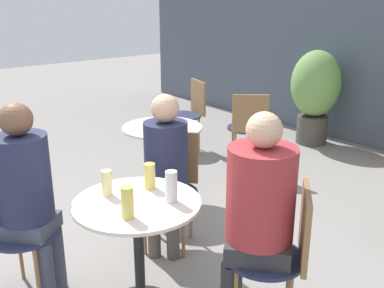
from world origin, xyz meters
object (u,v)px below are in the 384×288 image
object	(u,v)px
seated_person_2	(26,188)
beer_glass_3	(127,202)
bistro_chair_4	(190,109)
beer_glass_0	(171,187)
bistro_chair_2	(8,220)
beer_glass_2	(108,183)
bistro_chair_1	(171,178)
cafe_table_far	(163,146)
potted_plant_0	(315,91)
bistro_chair_5	(249,123)
cafe_table_near	(138,229)
bistro_chair_0	(283,247)
seated_person_0	(257,207)
seated_person_1	(166,161)
beer_glass_1	(150,176)

from	to	relation	value
seated_person_2	beer_glass_3	bearing A→B (deg)	-105.83
seated_person_2	bistro_chair_4	bearing A→B (deg)	-7.79
bistro_chair_4	beer_glass_0	distance (m)	2.95
bistro_chair_2	beer_glass_2	bearing A→B (deg)	-85.25
bistro_chair_4	bistro_chair_1	bearing A→B (deg)	-27.51
cafe_table_far	potted_plant_0	bearing A→B (deg)	93.61
bistro_chair_2	bistro_chair_5	world-z (taller)	same
cafe_table_near	beer_glass_3	distance (m)	0.32
beer_glass_0	beer_glass_3	size ratio (longest dim) A/B	1.04
beer_glass_3	cafe_table_far	bearing A→B (deg)	137.58
bistro_chair_0	seated_person_2	distance (m)	1.49
potted_plant_0	seated_person_2	bearing A→B (deg)	-78.99
cafe_table_near	bistro_chair_0	bearing A→B (deg)	39.23
bistro_chair_4	potted_plant_0	bearing A→B (deg)	75.80
bistro_chair_0	seated_person_0	bearing A→B (deg)	-90.00
bistro_chair_5	seated_person_1	size ratio (longest dim) A/B	0.72
bistro_chair_5	cafe_table_far	bearing A→B (deg)	42.90
cafe_table_far	beer_glass_1	bearing A→B (deg)	-39.60
bistro_chair_0	beer_glass_2	size ratio (longest dim) A/B	5.58
bistro_chair_1	beer_glass_2	distance (m)	0.83
cafe_table_near	seated_person_1	xyz separation A→B (m)	(-0.42, 0.51, 0.17)
beer_glass_1	beer_glass_2	size ratio (longest dim) A/B	1.02
seated_person_0	seated_person_2	xyz separation A→B (m)	(-1.03, -0.84, 0.00)
cafe_table_far	seated_person_2	distance (m)	1.55
bistro_chair_4	seated_person_1	xyz separation A→B (m)	(1.64, -1.60, 0.19)
bistro_chair_2	beer_glass_3	size ratio (longest dim) A/B	4.89
bistro_chair_1	seated_person_1	size ratio (longest dim) A/B	0.72
seated_person_1	beer_glass_0	distance (m)	0.66
bistro_chair_0	bistro_chair_1	size ratio (longest dim) A/B	1.00
beer_glass_1	beer_glass_3	xyz separation A→B (m)	(0.24, -0.30, 0.01)
seated_person_2	bistro_chair_1	bearing A→B (deg)	-39.33
seated_person_0	beer_glass_2	xyz separation A→B (m)	(-0.69, -0.50, 0.05)
bistro_chair_1	seated_person_2	size ratio (longest dim) A/B	0.68
bistro_chair_4	beer_glass_2	size ratio (longest dim) A/B	5.58
potted_plant_0	bistro_chair_4	bearing A→B (deg)	-120.44
bistro_chair_1	beer_glass_1	world-z (taller)	beer_glass_1
seated_person_2	potted_plant_0	world-z (taller)	seated_person_2
cafe_table_far	beer_glass_2	size ratio (longest dim) A/B	4.67
bistro_chair_0	seated_person_0	distance (m)	0.27
bistro_chair_0	bistro_chair_4	bearing A→B (deg)	-159.93
bistro_chair_2	beer_glass_2	size ratio (longest dim) A/B	5.58
bistro_chair_4	beer_glass_1	bearing A→B (deg)	-28.62
cafe_table_near	seated_person_0	distance (m)	0.69
beer_glass_1	beer_glass_2	bearing A→B (deg)	-106.97
bistro_chair_0	seated_person_0	size ratio (longest dim) A/B	0.67
bistro_chair_4	bistro_chair_5	size ratio (longest dim) A/B	1.00
bistro_chair_0	beer_glass_3	distance (m)	0.87
beer_glass_2	potted_plant_0	distance (m)	3.70
beer_glass_0	bistro_chair_4	bearing A→B (deg)	138.07
bistro_chair_2	bistro_chair_4	size ratio (longest dim) A/B	1.00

